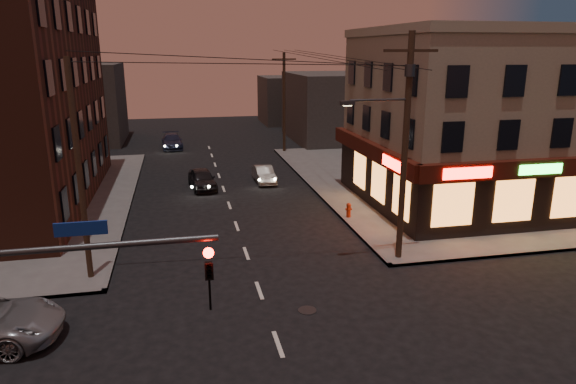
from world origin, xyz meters
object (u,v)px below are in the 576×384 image
object	(u,v)px
fire_hydrant	(349,209)
sedan_near	(202,179)
sedan_mid	(264,174)
sedan_far	(172,141)

from	to	relation	value
fire_hydrant	sedan_near	bearing A→B (deg)	132.25
fire_hydrant	sedan_mid	bearing A→B (deg)	109.36
sedan_near	fire_hydrant	bearing A→B (deg)	-54.60
sedan_far	sedan_near	bearing A→B (deg)	-85.25
sedan_mid	fire_hydrant	bearing A→B (deg)	-72.68
sedan_near	sedan_far	world-z (taller)	sedan_far
sedan_near	sedan_far	size ratio (longest dim) A/B	0.85
sedan_near	sedan_far	bearing A→B (deg)	90.73
sedan_mid	fire_hydrant	xyz separation A→B (m)	(3.32, -9.45, 0.01)
sedan_mid	sedan_far	world-z (taller)	sedan_far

